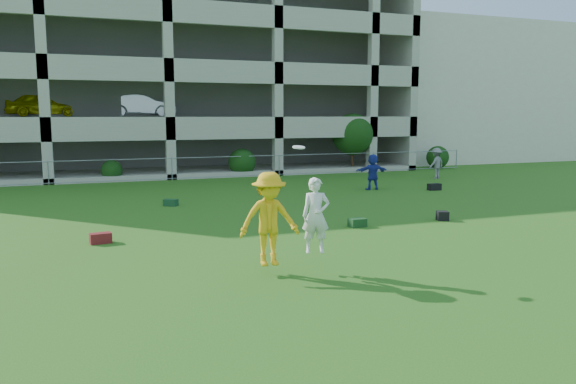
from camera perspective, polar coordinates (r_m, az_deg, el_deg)
name	(u,v)px	position (r m, az deg, el deg)	size (l,w,h in m)	color
ground	(313,276)	(12.10, 2.56, -8.55)	(100.00, 100.00, 0.00)	#235114
stucco_building	(440,95)	(47.51, 15.19, 9.50)	(16.00, 14.00, 10.00)	beige
bystander_d	(373,172)	(25.98, 8.59, 2.04)	(1.52, 0.48, 1.64)	#213098
bystander_f	(436,163)	(31.25, 14.83, 2.84)	(1.07, 0.61, 1.65)	slate
bag_red_a	(101,238)	(15.86, -18.50, -4.47)	(0.55, 0.30, 0.28)	#5C1B0F
bag_green_c	(357,223)	(17.37, 7.06, -3.10)	(0.50, 0.35, 0.26)	#133517
crate_d	(442,216)	(18.95, 15.42, -2.35)	(0.35, 0.35, 0.30)	black
bag_black_e	(434,187)	(26.44, 14.64, 0.51)	(0.60, 0.30, 0.30)	black
bag_green_g	(171,203)	(21.62, -11.83, -1.06)	(0.50, 0.30, 0.25)	#13351A
frisbee_contest	(277,218)	(11.94, -1.12, -2.69)	(2.01, 0.83, 2.54)	#F5B015
parking_garage	(149,75)	(38.73, -13.99, 11.48)	(30.00, 14.00, 12.00)	#9E998C
fence	(172,168)	(30.15, -11.71, 2.36)	(36.06, 0.06, 1.20)	gray
shrub_row	(252,149)	(31.78, -3.73, 4.40)	(34.38, 2.52, 3.50)	#163D11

